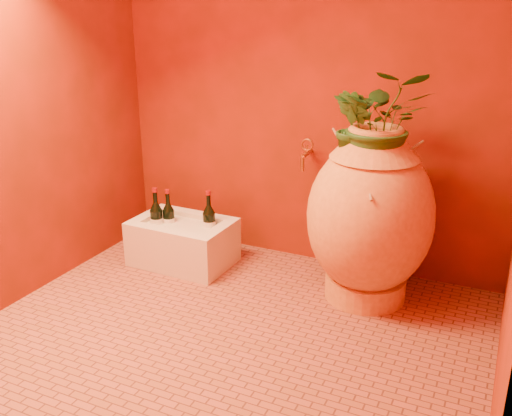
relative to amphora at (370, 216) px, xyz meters
The scene contains 11 objects.
floor 0.95m from the amphora, 129.36° to the right, with size 2.50×2.50×0.00m, color brown.
wall_back 0.99m from the amphora, 144.56° to the left, with size 2.50×0.02×2.50m, color #591C05.
wall_left 2.02m from the amphora, 160.34° to the right, with size 0.02×2.00×2.50m, color #591C05.
amphora is the anchor object (origin of this frame).
stone_basin 1.23m from the amphora, behind, with size 0.63×0.44×0.29m.
wine_bottle_a 1.31m from the amphora, behind, with size 0.08×0.08×0.32m.
wine_bottle_b 1.04m from the amphora, behind, with size 0.08×0.08×0.33m.
wine_bottle_c 1.37m from the amphora, behind, with size 0.08×0.08×0.34m.
wall_tap 0.60m from the amphora, 150.23° to the left, with size 0.08×0.17×0.18m.
plant_main 0.52m from the amphora, ahead, with size 0.49×0.43×0.55m, color #1E4C1B.
plant_side 0.50m from the amphora, 149.90° to the right, with size 0.22×0.18×0.40m, color #1E4C1B.
Camera 1 is at (1.18, -2.27, 1.60)m, focal length 40.00 mm.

